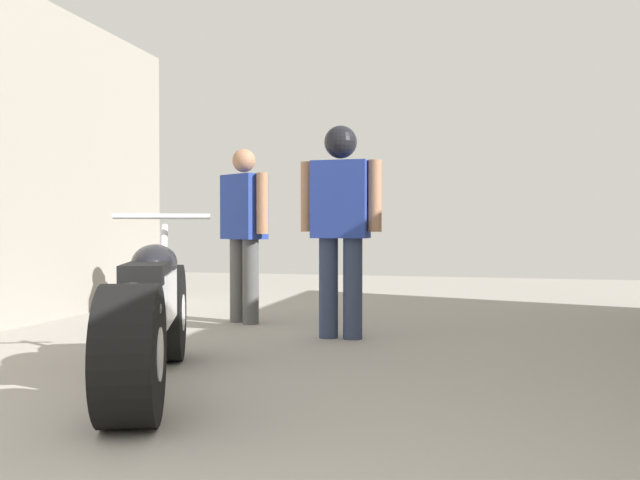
% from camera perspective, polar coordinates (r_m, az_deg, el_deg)
% --- Properties ---
extents(ground_plane, '(15.75, 15.75, 0.00)m').
position_cam_1_polar(ground_plane, '(4.23, 2.76, -11.08)').
color(ground_plane, gray).
extents(motorcycle_maroon_cruiser, '(1.03, 2.05, 0.98)m').
position_cam_1_polar(motorcycle_maroon_cruiser, '(3.77, -14.56, -6.44)').
color(motorcycle_maroon_cruiser, black).
rests_on(motorcycle_maroon_cruiser, ground_plane).
extents(mechanic_in_blue, '(0.60, 0.43, 1.62)m').
position_cam_1_polar(mechanic_in_blue, '(6.16, -6.59, 1.32)').
color(mechanic_in_blue, '#4C4C4C').
rests_on(mechanic_in_blue, ground_plane).
extents(mechanic_with_helmet, '(0.67, 0.26, 1.70)m').
position_cam_1_polar(mechanic_with_helmet, '(5.27, 1.79, 2.50)').
color(mechanic_with_helmet, '#2D3851').
rests_on(mechanic_with_helmet, ground_plane).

